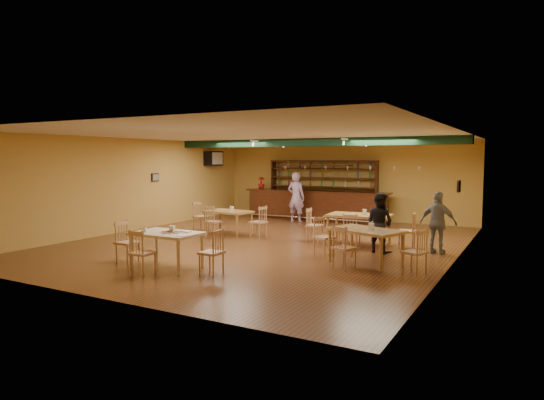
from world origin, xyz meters
The scene contains 22 objects.
floor centered at (0.00, 0.00, 0.00)m, with size 12.00×12.00×0.00m, color #582C19.
ceiling_beam centered at (0.00, 2.80, 2.87)m, with size 10.00×0.30×0.25m, color black.
track_rail_left centered at (-1.80, 3.40, 2.94)m, with size 0.05×2.50×0.05m, color silver.
track_rail_right centered at (1.40, 3.40, 2.94)m, with size 0.05×2.50×0.05m, color silver.
ac_unit centered at (-4.80, 4.20, 2.35)m, with size 0.34×0.70×0.48m, color silver.
picture_left centered at (-4.97, 1.00, 1.70)m, with size 0.04×0.34×0.28m, color black.
picture_right centered at (4.97, 0.50, 1.70)m, with size 0.04×0.34×0.28m, color black.
bar_counter centered at (-0.76, 5.15, 0.56)m, with size 5.68×0.85×1.13m, color #32130A.
back_bar_hutch centered at (-0.76, 5.78, 1.14)m, with size 4.39×0.40×2.28m, color #32130A.
poinsettia centered at (-3.15, 5.15, 1.37)m, with size 0.27×0.27×0.48m, color #AA0F13.
dining_table_a centered at (-1.84, 0.86, 0.36)m, with size 1.44×0.87×0.72m, color #A87B3B.
dining_table_b centered at (2.37, 0.98, 0.42)m, with size 1.67×1.00×0.83m, color #A87B3B.
dining_table_d centered at (3.29, -1.28, 0.39)m, with size 1.58×0.95×0.79m, color #A87B3B.
near_table centered at (-0.32, -3.73, 0.39)m, with size 1.46×0.94×0.78m, color tan.
pizza_tray centered at (-0.22, -3.73, 0.79)m, with size 0.40×0.40×0.01m, color silver.
parmesan_shaker centered at (-0.79, -3.88, 0.84)m, with size 0.07×0.07×0.11m, color #EAE5C6.
napkin_stack centered at (0.04, -3.52, 0.80)m, with size 0.20×0.15×0.03m, color white.
pizza_server centered at (-0.06, -3.68, 0.80)m, with size 0.32×0.09×0.00m, color silver.
side_plate centered at (0.25, -3.94, 0.79)m, with size 0.22×0.22×0.01m, color white.
patron_bar centered at (-1.18, 4.33, 0.92)m, with size 0.67×0.44×1.84m, color purple.
patron_right_a centered at (3.17, 0.18, 0.75)m, with size 0.73×0.57×1.50m, color black.
patron_right_b centered at (4.49, 0.72, 0.77)m, with size 0.91×0.38×1.55m, color gray.
Camera 1 is at (6.58, -11.54, 2.36)m, focal length 31.72 mm.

